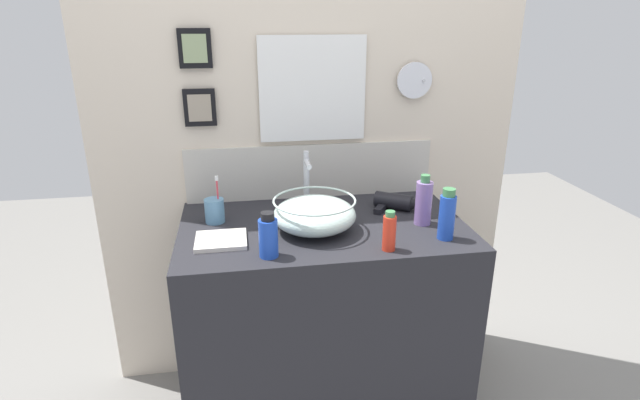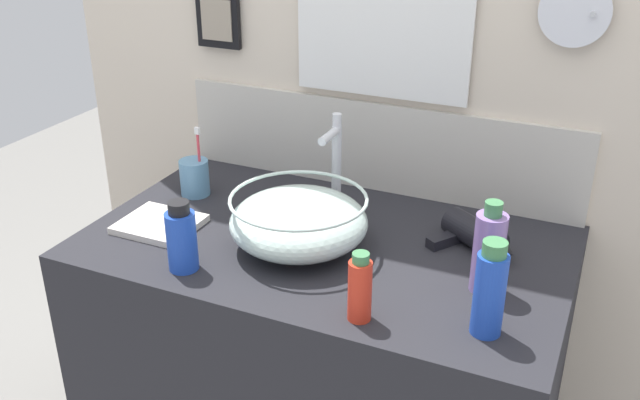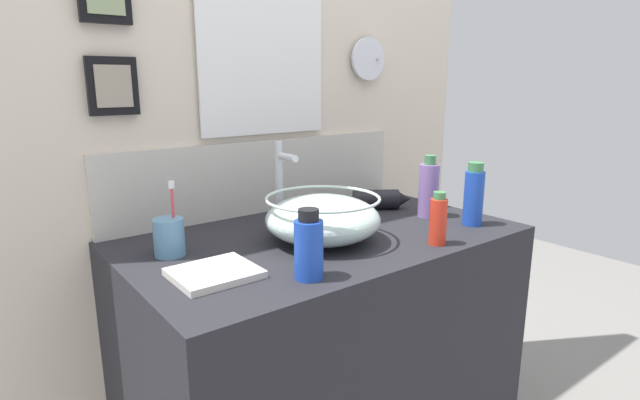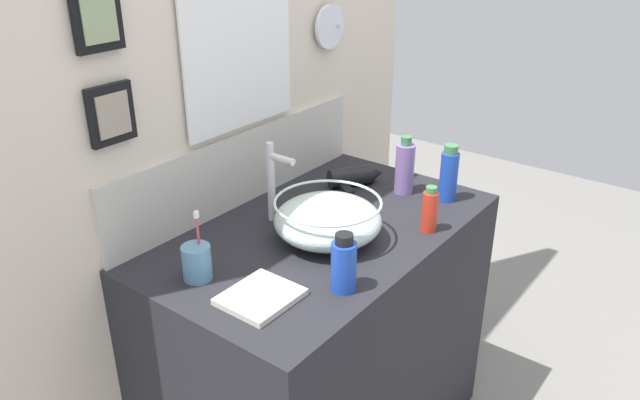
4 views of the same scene
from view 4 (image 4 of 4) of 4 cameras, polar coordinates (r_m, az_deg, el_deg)
name	(u,v)px [view 4 (image 4 of 4)]	position (r m, az deg, el deg)	size (l,w,h in m)	color
vanity_counter	(322,346)	(2.08, 0.21, -13.21)	(1.08, 0.64, 0.86)	#232328
back_panel	(230,99)	(1.93, -8.19, 9.16)	(1.81, 0.10, 2.39)	beige
glass_bowl_sink	(328,219)	(1.76, 0.72, -1.79)	(0.31, 0.31, 0.12)	silver
faucet	(273,178)	(1.84, -4.29, 2.02)	(0.02, 0.10, 0.25)	silver
hair_drier	(355,177)	(2.12, 3.20, 2.11)	(0.21, 0.16, 0.07)	black
toothbrush_cup	(197,262)	(1.62, -11.19, -5.59)	(0.07, 0.07, 0.18)	#598CB2
shampoo_bottle	(430,210)	(1.83, 9.99, -0.93)	(0.04, 0.04, 0.14)	red
spray_bottle	(449,174)	(2.03, 11.70, 2.31)	(0.06, 0.06, 0.19)	blue
lotion_bottle	(405,167)	(2.06, 7.75, 2.97)	(0.06, 0.06, 0.20)	#8C6BB2
soap_dispenser	(344,264)	(1.53, 2.18, -5.90)	(0.06, 0.06, 0.16)	blue
hand_towel	(260,297)	(1.53, -5.47, -8.80)	(0.18, 0.16, 0.02)	silver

